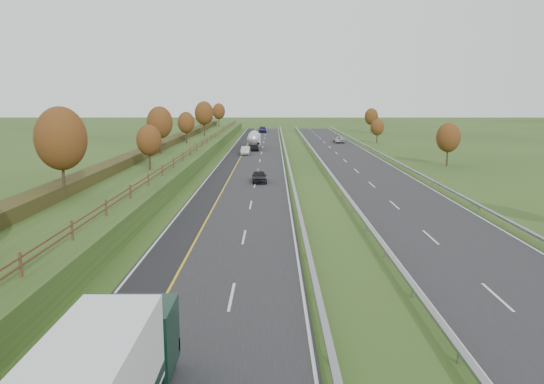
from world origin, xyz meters
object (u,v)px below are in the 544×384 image
at_px(car_small_far, 263,130).
at_px(car_dark_near, 259,176).
at_px(road_tanker, 254,140).
at_px(car_silver_mid, 246,150).
at_px(car_oncoming, 339,140).

bearing_deg(car_small_far, car_dark_near, -90.34).
bearing_deg(car_small_far, road_tanker, -92.15).
bearing_deg(car_dark_near, road_tanker, 90.19).
bearing_deg(car_dark_near, car_small_far, 88.10).
distance_m(car_silver_mid, car_small_far, 59.79).
distance_m(car_small_far, car_oncoming, 39.13).
relative_size(car_silver_mid, car_oncoming, 0.90).
height_order(road_tanker, car_dark_near, road_tanker).
bearing_deg(car_silver_mid, car_small_far, 89.55).
bearing_deg(car_small_far, car_oncoming, -63.62).
xyz_separation_m(car_dark_near, car_small_far, (-1.43, 91.47, 0.08)).
bearing_deg(road_tanker, car_oncoming, 37.23).
bearing_deg(car_oncoming, car_small_far, -61.33).
bearing_deg(road_tanker, car_dark_near, -87.01).
xyz_separation_m(car_dark_near, car_oncoming, (16.71, 56.80, -0.06)).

